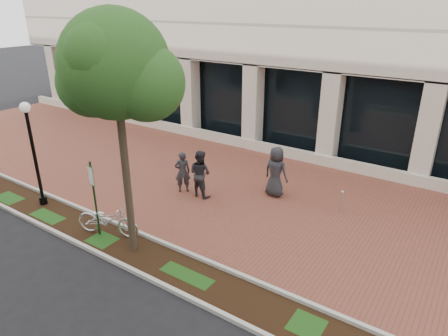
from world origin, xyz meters
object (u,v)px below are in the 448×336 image
Objects in this scene: lamppost at (33,149)px; pedestrian_mid at (200,174)px; street_tree at (118,72)px; pedestrian_right at (276,172)px; parking_sign at (93,190)px; bollard at (341,202)px; locked_bicycle at (108,219)px; pedestrian_left at (183,172)px.

pedestrian_mid is (4.43, 3.84, -1.26)m from lamppost.
street_tree is 7.36m from pedestrian_right.
lamppost reaches higher than parking_sign.
pedestrian_right is at bearing -178.77° from bollard.
street_tree is at bearing -127.56° from bollard.
locked_bicycle is 2.42× the size of bollard.
bollard is (5.76, 1.79, -0.39)m from pedestrian_left.
bollard is at bearing 30.51° from lamppost.
street_tree is 3.27× the size of locked_bicycle.
locked_bicycle is 6.37m from pedestrian_right.
bollard is at bearing -158.15° from pedestrian_mid.
parking_sign reaches higher than pedestrian_left.
street_tree is 3.50× the size of pedestrian_right.
parking_sign is at bearing -4.39° from lamppost.
locked_bicycle is 1.14× the size of pedestrian_mid.
parking_sign is 4.02m from street_tree.
pedestrian_mid is 2.12× the size of bollard.
locked_bicycle is at bearing 46.20° from pedestrian_left.
pedestrian_left is 0.81m from pedestrian_mid.
pedestrian_mid is at bearing 97.90° from street_tree.
locked_bicycle is at bearing 66.71° from pedestrian_right.
pedestrian_left is 6.04m from bollard.
pedestrian_left is 1.91× the size of bollard.
pedestrian_mid is (0.80, 0.09, 0.09)m from pedestrian_left.
pedestrian_right reaches higher than locked_bicycle.
pedestrian_mid is 0.94× the size of pedestrian_right.
street_tree is at bearing 100.89° from pedestrian_mid.
street_tree is 6.12m from pedestrian_left.
bollard is at bearing 152.74° from pedestrian_left.
pedestrian_left is 0.90× the size of pedestrian_mid.
pedestrian_left is at bearing 45.89° from lamppost.
lamppost is 4.41× the size of bollard.
parking_sign is 0.66× the size of lamppost.
pedestrian_left is at bearing 34.75° from pedestrian_right.
pedestrian_right is (6.79, 5.48, -1.20)m from lamppost.
pedestrian_left is (-1.35, 3.94, -4.48)m from street_tree.
lamppost is 1.95× the size of pedestrian_right.
lamppost is 1.83× the size of locked_bicycle.
locked_bicycle is (0.25, 0.20, -1.06)m from parking_sign.
lamppost is at bearing -171.16° from parking_sign.
pedestrian_left is at bearing 108.99° from street_tree.
pedestrian_mid is (0.75, 3.90, 0.37)m from locked_bicycle.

